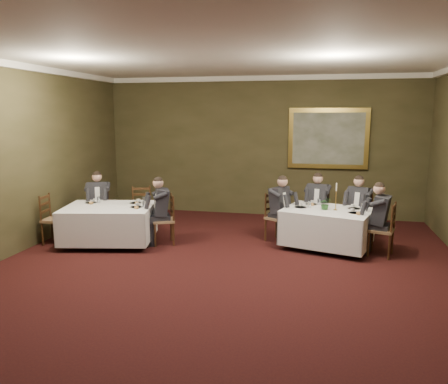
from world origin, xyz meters
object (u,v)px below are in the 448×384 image
at_px(diner_main_endright, 381,229).
at_px(chair_sec_backleft, 100,219).
at_px(diner_main_endleft, 278,216).
at_px(centerpiece, 325,203).
at_px(table_second, 109,222).
at_px(chair_sec_endright, 164,230).
at_px(diner_main_backleft, 317,212).
at_px(table_main, 327,225).
at_px(chair_main_endleft, 278,227).
at_px(chair_sec_backright, 142,219).
at_px(painting, 328,138).
at_px(chair_main_backleft, 317,222).
at_px(diner_sec_endright, 163,219).
at_px(diner_sec_backleft, 99,209).
at_px(candlestick, 336,200).
at_px(chair_sec_endleft, 55,229).
at_px(chair_main_endright, 381,241).
at_px(diner_main_backright, 358,216).
at_px(chair_main_backright, 358,227).

height_order(diner_main_endright, chair_sec_backleft, diner_main_endright).
distance_m(diner_main_endleft, centerpiece, 1.04).
height_order(table_second, chair_sec_endright, chair_sec_endright).
xyz_separation_m(diner_main_backleft, chair_sec_endright, (-2.99, -1.32, -0.23)).
distance_m(diner_main_backleft, centerpiece, 1.01).
relative_size(table_main, chair_main_endleft, 1.89).
xyz_separation_m(diner_main_endleft, diner_main_endright, (1.93, -0.56, 0.00)).
distance_m(chair_sec_backright, painting, 4.86).
bearing_deg(chair_sec_backright, chair_main_endleft, 160.32).
bearing_deg(diner_main_endright, diner_main_endleft, 90.02).
bearing_deg(chair_main_backleft, diner_sec_endright, 35.52).
bearing_deg(diner_sec_backleft, diner_sec_endright, 139.85).
bearing_deg(chair_main_endleft, candlestick, 104.08).
height_order(diner_sec_backleft, chair_sec_endleft, diner_sec_backleft).
bearing_deg(chair_sec_backleft, chair_main_backleft, 167.36).
bearing_deg(diner_sec_endright, painting, -72.75).
height_order(centerpiece, candlestick, candlestick).
bearing_deg(table_second, diner_main_endright, 3.99).
xyz_separation_m(chair_sec_backleft, chair_sec_endright, (1.71, -0.56, 0.00)).
distance_m(chair_main_endleft, chair_sec_backright, 3.00).
bearing_deg(chair_sec_backleft, chair_main_endright, 153.95).
bearing_deg(chair_sec_endright, diner_sec_endright, 90.00).
relative_size(diner_main_endleft, chair_sec_endleft, 1.35).
xyz_separation_m(centerpiece, painting, (0.05, 2.56, 1.09)).
bearing_deg(diner_sec_backleft, diner_main_endleft, 160.22).
bearing_deg(chair_sec_backleft, table_main, 156.41).
distance_m(diner_main_endright, chair_sec_backright, 4.98).
bearing_deg(table_main, chair_sec_endright, -172.43).
relative_size(diner_main_backright, candlestick, 2.50).
xyz_separation_m(chair_main_backright, diner_sec_endright, (-3.83, -1.10, 0.23)).
distance_m(diner_main_backright, chair_sec_backright, 4.63).
xyz_separation_m(table_second, diner_sec_endright, (1.07, 0.21, 0.06)).
bearing_deg(chair_sec_backright, chair_sec_endleft, 22.09).
xyz_separation_m(table_main, diner_sec_endright, (-3.19, -0.43, 0.06)).
height_order(diner_main_backleft, candlestick, diner_main_backleft).
height_order(diner_main_backright, diner_sec_backleft, same).
distance_m(table_main, chair_main_backright, 0.94).
height_order(chair_sec_endleft, painting, painting).
distance_m(chair_main_backleft, chair_sec_endleft, 5.44).
distance_m(chair_main_backright, candlestick, 1.09).
bearing_deg(diner_sec_endright, diner_main_endright, -113.64).
bearing_deg(table_main, diner_main_endleft, 163.94).
distance_m(table_main, chair_sec_backleft, 4.90).
relative_size(diner_sec_backleft, chair_sec_endright, 1.35).
xyz_separation_m(table_second, diner_sec_backleft, (-0.63, 0.77, 0.06)).
relative_size(diner_sec_backleft, centerpiece, 5.30).
bearing_deg(candlestick, centerpiece, -179.13).
distance_m(diner_main_backleft, chair_sec_endright, 3.28).
relative_size(diner_main_endleft, chair_sec_endright, 1.35).
distance_m(chair_main_endleft, diner_main_endleft, 0.23).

